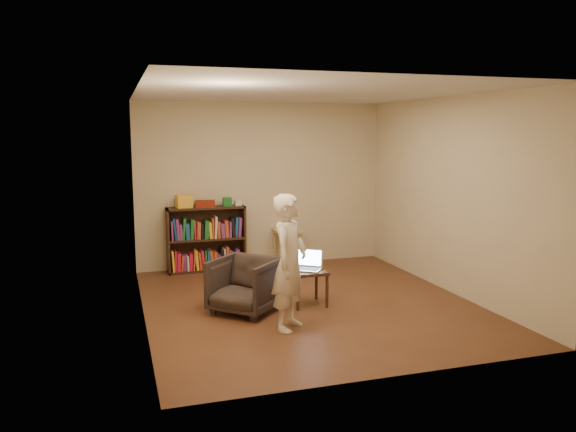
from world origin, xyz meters
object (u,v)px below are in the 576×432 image
object	(u,v)px
person	(290,262)
laptop	(308,265)
stool	(287,237)
bookshelf	(206,243)
side_table	(307,276)
armchair	(245,285)

from	to	relation	value
person	laptop	bearing A→B (deg)	8.05
stool	bookshelf	bearing A→B (deg)	173.77
stool	person	size ratio (longest dim) A/B	0.40
bookshelf	laptop	xyz separation A→B (m)	(0.93, -2.11, 0.06)
stool	person	world-z (taller)	person
bookshelf	person	distance (m)	2.94
stool	side_table	distance (m)	2.04
bookshelf	side_table	xyz separation A→B (m)	(0.91, -2.14, -0.07)
side_table	laptop	world-z (taller)	laptop
laptop	person	world-z (taller)	person
bookshelf	armchair	world-z (taller)	bookshelf
stool	armchair	bearing A→B (deg)	-119.69
side_table	person	size ratio (longest dim) A/B	0.30
side_table	armchair	bearing A→B (deg)	-176.32
stool	side_table	size ratio (longest dim) A/B	1.36
stool	side_table	world-z (taller)	stool
bookshelf	armchair	size ratio (longest dim) A/B	1.66
stool	person	distance (m)	2.89
armchair	side_table	size ratio (longest dim) A/B	1.64
laptop	person	distance (m)	0.96
side_table	person	world-z (taller)	person
armchair	side_table	bearing A→B (deg)	47.33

